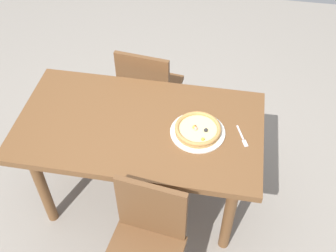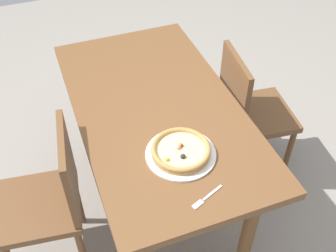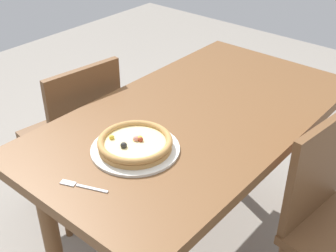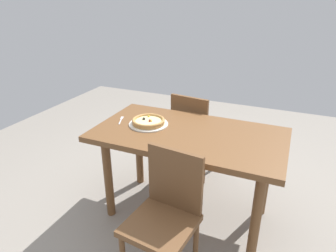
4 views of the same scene
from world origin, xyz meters
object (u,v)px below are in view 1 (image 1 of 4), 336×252
Objects in this scene: dining_table at (140,136)px; plate at (198,132)px; fork at (243,138)px; chair_near at (149,90)px; pizza at (198,129)px; chair_far at (145,246)px.

plate is (-0.35, 0.01, 0.11)m from dining_table.
fork is at bearing 179.44° from dining_table.
fork is (-0.68, 0.62, 0.29)m from chair_near.
plate is 2.00× the size of fork.
plate is 1.19× the size of pizza.
chair_near is 1.00× the size of chair_far.
chair_far is 0.71m from pizza.
chair_near reaches higher than fork.
chair_far is (-0.23, 1.23, 0.00)m from chair_near.
pizza is at bearing 119.64° from plate.
plate is at bearing -111.04° from fork.
pizza is at bearing -100.19° from chair_far.
fork reaches higher than dining_table.
pizza is (-0.00, 0.00, 0.03)m from plate.
dining_table is at bearing -1.54° from plate.
chair_near is at bearing -55.69° from plate.
fork is at bearing -35.58° from chair_near.
plate is (-0.43, 0.62, 0.29)m from chair_near.
pizza is (-0.19, -0.61, 0.31)m from chair_far.
fork is at bearing -179.24° from plate.
pizza reaches higher than plate.
chair_far is at bearing 104.34° from dining_table.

